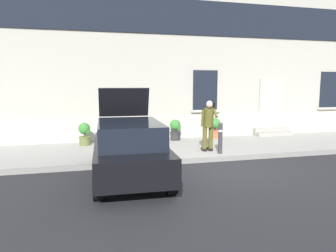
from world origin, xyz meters
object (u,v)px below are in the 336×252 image
(hatchback_car_black, at_px, (129,148))
(planter_cream, at_px, (132,131))
(planter_terracotta, at_px, (215,127))
(person_on_phone, at_px, (208,122))
(bollard_far_left, at_px, (124,141))
(bollard_near_person, at_px, (220,137))
(planter_charcoal, at_px, (175,129))
(planter_olive, at_px, (85,133))

(hatchback_car_black, height_order, planter_cream, hatchback_car_black)
(planter_terracotta, bearing_deg, person_on_phone, -117.81)
(hatchback_car_black, height_order, bollard_far_left, hatchback_car_black)
(hatchback_car_black, xyz_separation_m, planter_terracotta, (4.22, 4.38, -0.19))
(bollard_near_person, height_order, planter_cream, bollard_near_person)
(planter_cream, relative_size, planter_terracotta, 1.00)
(planter_cream, height_order, planter_charcoal, same)
(hatchback_car_black, bearing_deg, person_on_phone, 33.55)
(bollard_far_left, bearing_deg, planter_olive, 116.10)
(bollard_far_left, distance_m, planter_terracotta, 5.08)
(hatchback_car_black, relative_size, planter_olive, 4.78)
(person_on_phone, distance_m, planter_terracotta, 2.81)
(person_on_phone, xyz_separation_m, planter_olive, (-4.15, 2.11, -0.55))
(person_on_phone, distance_m, planter_charcoal, 2.46)
(planter_cream, bearing_deg, hatchback_car_black, -98.13)
(bollard_far_left, bearing_deg, planter_cream, 77.88)
(bollard_far_left, xyz_separation_m, planter_cream, (0.57, 2.64, -0.11))
(planter_cream, bearing_deg, planter_terracotta, 3.52)
(person_on_phone, bearing_deg, planter_olive, 167.76)
(bollard_near_person, distance_m, bollard_far_left, 3.17)
(bollard_near_person, bearing_deg, planter_cream, 134.54)
(bollard_near_person, distance_m, person_on_phone, 0.67)
(bollard_far_left, distance_m, planter_olive, 2.83)
(planter_terracotta, bearing_deg, planter_charcoal, -177.01)
(person_on_phone, bearing_deg, hatchback_car_black, -131.80)
(planter_charcoal, bearing_deg, planter_cream, -175.96)
(bollard_near_person, xyz_separation_m, planter_olive, (-4.41, 2.54, -0.11))
(hatchback_car_black, bearing_deg, planter_charcoal, 60.69)
(person_on_phone, height_order, planter_olive, person_on_phone)
(planter_charcoal, bearing_deg, planter_olive, -176.30)
(planter_olive, xyz_separation_m, planter_cream, (1.81, 0.11, 0.00))
(planter_charcoal, bearing_deg, hatchback_car_black, -119.31)
(hatchback_car_black, distance_m, planter_olive, 4.23)
(planter_cream, bearing_deg, planter_olive, -176.65)
(bollard_near_person, xyz_separation_m, planter_cream, (-2.60, 2.64, -0.11))
(planter_terracotta, bearing_deg, bollard_near_person, -109.59)
(hatchback_car_black, relative_size, planter_terracotta, 4.78)
(planter_cream, distance_m, planter_terracotta, 3.63)
(person_on_phone, distance_m, planter_olive, 4.69)
(bollard_far_left, distance_m, planter_cream, 2.71)
(bollard_near_person, bearing_deg, bollard_far_left, 180.00)
(hatchback_car_black, distance_m, planter_charcoal, 4.92)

